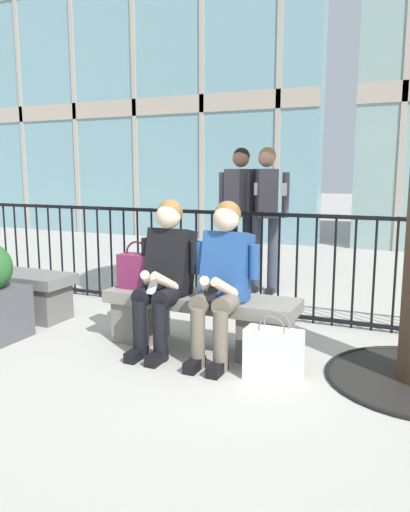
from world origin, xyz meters
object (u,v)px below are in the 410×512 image
stone_bench (200,316)px  stone_bench_far (2,288)px  seated_person_with_phone (165,271)px  handbag_on_bench (137,270)px  bystander_at_railing (266,208)px  seated_person_companion (222,276)px  bystander_further_back (240,208)px  shopping_bag (273,354)px

stone_bench → stone_bench_far: bearing=177.9°
seated_person_with_phone → handbag_on_bench: size_ratio=2.99×
stone_bench → bystander_at_railing: (-0.11, 2.10, 0.73)m
seated_person_with_phone → seated_person_companion: 0.50m
seated_person_with_phone → handbag_on_bench: 0.36m
bystander_further_back → bystander_at_railing: bearing=-1.2°
seated_person_companion → handbag_on_bench: seated_person_companion is taller
seated_person_companion → handbag_on_bench: size_ratio=2.99×
stone_bench → shopping_bag: 0.82m
bystander_at_railing → stone_bench_far: size_ratio=1.07×
seated_person_with_phone → bystander_at_railing: size_ratio=0.71×
stone_bench → stone_bench_far: 2.25m
bystander_at_railing → bystander_further_back: same height
seated_person_with_phone → bystander_at_railing: bearing=86.6°
handbag_on_bench → stone_bench_far: handbag_on_bench is taller
shopping_bag → bystander_at_railing: (-0.84, 2.47, 0.82)m
seated_person_with_phone → seated_person_companion: size_ratio=1.00×
stone_bench → seated_person_companion: size_ratio=1.32×
seated_person_companion → shopping_bag: (0.48, -0.24, -0.46)m
seated_person_companion → stone_bench: bearing=152.6°
stone_bench → seated_person_with_phone: bearing=-152.6°
stone_bench_far → seated_person_companion: bearing=-4.8°
bystander_at_railing → stone_bench_far: (-2.13, -2.02, -0.73)m
handbag_on_bench → shopping_bag: handbag_on_bench is taller
stone_bench → handbag_on_bench: size_ratio=3.95×
shopping_bag → bystander_at_railing: bystander_at_railing is taller
stone_bench → bystander_further_back: (-0.44, 2.10, 0.73)m
stone_bench → stone_bench_far: (-2.24, 0.08, 0.00)m
bystander_further_back → stone_bench_far: size_ratio=1.07×
seated_person_companion → bystander_further_back: bearing=107.0°
stone_bench → bystander_further_back: bearing=101.7°
seated_person_companion → bystander_further_back: 2.36m
seated_person_companion → bystander_at_railing: (-0.36, 2.23, 0.35)m
stone_bench → bystander_further_back: bystander_further_back is taller
handbag_on_bench → seated_person_with_phone: bearing=-19.7°
seated_person_companion → bystander_further_back: bystander_further_back is taller
shopping_bag → bystander_at_railing: size_ratio=0.28×
seated_person_companion → bystander_further_back: (-0.68, 2.23, 0.35)m
seated_person_with_phone → handbag_on_bench: bearing=160.3°
seated_person_with_phone → bystander_further_back: 2.27m
stone_bench → bystander_further_back: 2.27m
handbag_on_bench → bystander_further_back: bearing=86.1°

